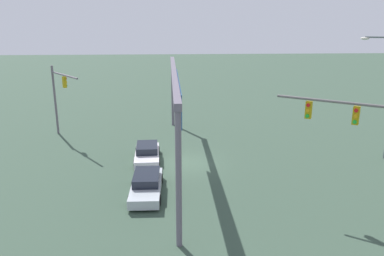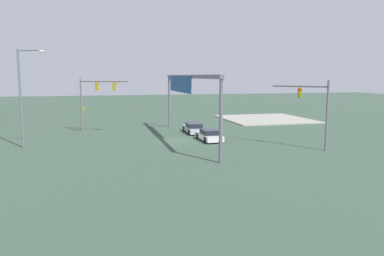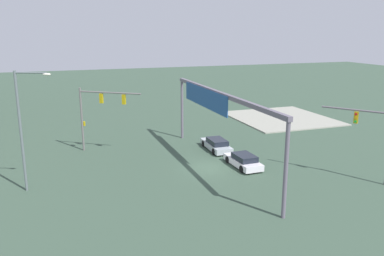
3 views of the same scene
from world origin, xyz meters
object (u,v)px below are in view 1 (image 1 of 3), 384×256
object	(u,v)px
traffic_signal_opposite_side	(365,135)
sedan_car_waiting_far	(147,184)
sedan_car_approaching	(147,153)
traffic_signal_near_corner	(59,91)

from	to	relation	value
traffic_signal_opposite_side	sedan_car_waiting_far	distance (m)	12.57
traffic_signal_opposite_side	sedan_car_approaching	bearing A→B (deg)	-2.65
traffic_signal_opposite_side	sedan_car_approaching	size ratio (longest dim) A/B	1.43
traffic_signal_near_corner	traffic_signal_opposite_side	bearing A→B (deg)	14.89
traffic_signal_near_corner	sedan_car_waiting_far	size ratio (longest dim) A/B	1.30
traffic_signal_near_corner	traffic_signal_opposite_side	xyz separation A→B (m)	(15.76, 19.70, 0.30)
traffic_signal_near_corner	sedan_car_waiting_far	xyz separation A→B (m)	(12.32, 8.27, -3.66)
sedan_car_approaching	traffic_signal_opposite_side	bearing A→B (deg)	50.60
traffic_signal_near_corner	sedan_car_approaching	distance (m)	11.07
traffic_signal_near_corner	sedan_car_approaching	xyz separation A→B (m)	(6.70, 8.01, -3.66)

